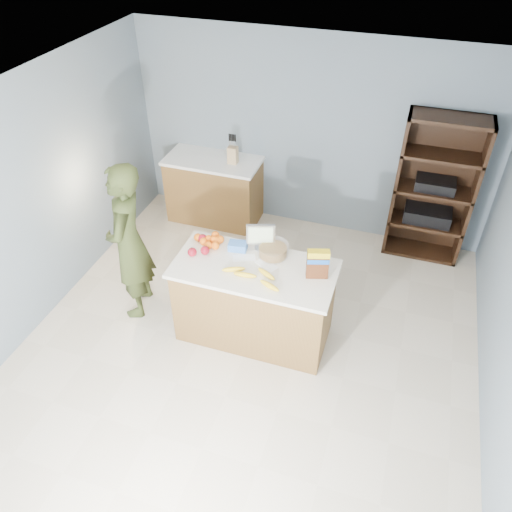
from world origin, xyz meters
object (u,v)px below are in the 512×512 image
(person, at_px, (129,243))
(cereal_box, at_px, (318,262))
(tv, at_px, (261,235))
(shelving_unit, at_px, (433,191))
(counter_peninsula, at_px, (254,304))

(person, xyz_separation_m, cereal_box, (1.93, 0.06, 0.20))
(cereal_box, bearing_deg, tv, 158.47)
(shelving_unit, xyz_separation_m, cereal_box, (-0.96, -2.00, 0.21))
(shelving_unit, xyz_separation_m, person, (-2.89, -2.06, 0.02))
(counter_peninsula, height_order, person, person)
(person, height_order, tv, person)
(counter_peninsula, bearing_deg, tv, 96.55)
(tv, bearing_deg, person, -166.61)
(tv, height_order, cereal_box, cereal_box)
(shelving_unit, height_order, person, shelving_unit)
(shelving_unit, relative_size, tv, 6.38)
(counter_peninsula, height_order, cereal_box, cereal_box)
(shelving_unit, distance_m, person, 3.55)
(counter_peninsula, xyz_separation_m, tv, (-0.03, 0.30, 0.64))
(shelving_unit, bearing_deg, tv, -132.17)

